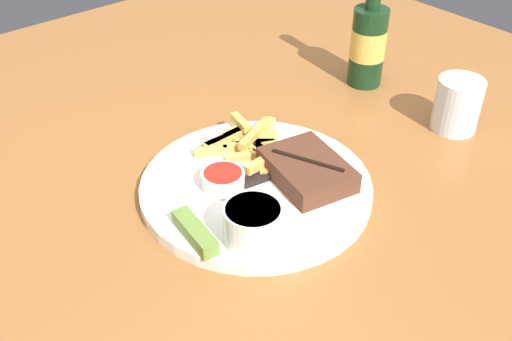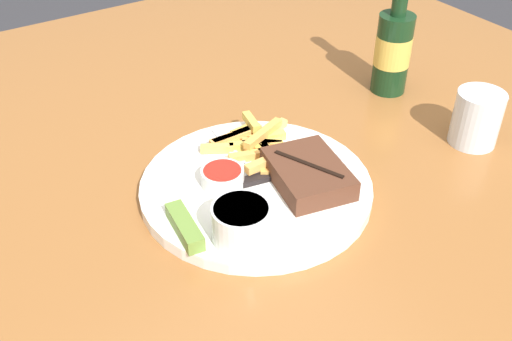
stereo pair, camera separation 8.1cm
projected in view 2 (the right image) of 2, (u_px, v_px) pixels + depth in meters
The scene contains 11 objects.
dining_table at pixel (256, 222), 0.87m from camera, with size 1.52×1.53×0.74m.
dinner_plate at pixel (256, 187), 0.83m from camera, with size 0.32×0.32×0.02m.
steak_portion at pixel (308, 173), 0.82m from camera, with size 0.14×0.12×0.03m.
fries_pile at pixel (255, 143), 0.89m from camera, with size 0.14×0.15×0.02m.
coleslaw_cup at pixel (241, 221), 0.72m from camera, with size 0.07×0.07×0.05m.
dipping_sauce_cup at pixel (222, 176), 0.81m from camera, with size 0.06×0.06×0.02m.
pickle_spear at pixel (185, 227), 0.74m from camera, with size 0.08×0.03×0.02m.
fork_utensil at pixel (231, 150), 0.89m from camera, with size 0.13×0.03×0.00m.
knife_utensil at pixel (283, 171), 0.84m from camera, with size 0.05×0.17×0.01m.
beer_bottle at pixel (393, 48), 1.03m from camera, with size 0.06×0.06×0.23m.
drinking_glass at pixel (477, 118), 0.91m from camera, with size 0.07×0.07×0.09m.
Camera 2 is at (0.55, -0.36, 1.26)m, focal length 42.00 mm.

